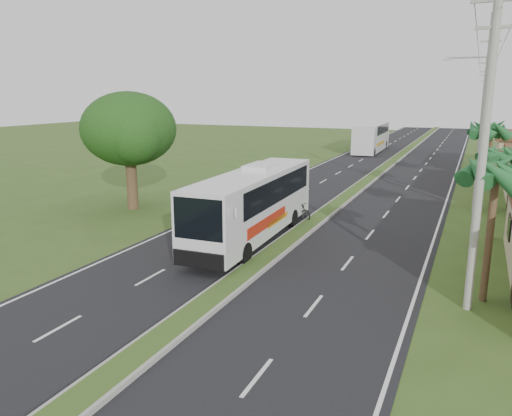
% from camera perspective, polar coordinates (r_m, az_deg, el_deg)
% --- Properties ---
extents(ground, '(180.00, 180.00, 0.00)m').
position_cam_1_polar(ground, '(19.42, -3.43, -9.44)').
color(ground, '#364F1D').
rests_on(ground, ground).
extents(road_asphalt, '(14.00, 160.00, 0.02)m').
position_cam_1_polar(road_asphalt, '(37.60, 10.65, 1.43)').
color(road_asphalt, black).
rests_on(road_asphalt, ground).
extents(median_strip, '(1.20, 160.00, 0.18)m').
position_cam_1_polar(median_strip, '(37.58, 10.66, 1.57)').
color(median_strip, gray).
rests_on(median_strip, ground).
extents(lane_edge_left, '(0.12, 160.00, 0.01)m').
position_cam_1_polar(lane_edge_left, '(39.62, 1.19, 2.23)').
color(lane_edge_left, silver).
rests_on(lane_edge_left, ground).
extents(lane_edge_right, '(0.12, 160.00, 0.01)m').
position_cam_1_polar(lane_edge_right, '(36.71, 20.86, 0.50)').
color(lane_edge_right, silver).
rests_on(lane_edge_right, ground).
extents(palm_verge_a, '(2.40, 2.40, 5.45)m').
position_cam_1_polar(palm_verge_a, '(19.12, 25.78, 3.69)').
color(palm_verge_a, '#473321').
rests_on(palm_verge_a, ground).
extents(palm_verge_b, '(2.40, 2.40, 5.05)m').
position_cam_1_polar(palm_verge_b, '(28.11, 26.09, 5.46)').
color(palm_verge_b, '#473321').
rests_on(palm_verge_b, ground).
extents(palm_verge_c, '(2.40, 2.40, 5.85)m').
position_cam_1_polar(palm_verge_c, '(35.00, 24.90, 8.07)').
color(palm_verge_c, '#473321').
rests_on(palm_verge_c, ground).
extents(palm_verge_d, '(2.40, 2.40, 5.25)m').
position_cam_1_polar(palm_verge_d, '(44.02, 25.39, 8.05)').
color(palm_verge_d, '#473321').
rests_on(palm_verge_d, ground).
extents(shade_tree, '(6.30, 6.00, 7.54)m').
position_cam_1_polar(shade_tree, '(33.09, -14.45, 8.48)').
color(shade_tree, '#473321').
rests_on(shade_tree, ground).
extents(utility_pole_a, '(1.60, 0.28, 11.00)m').
position_cam_1_polar(utility_pole_a, '(18.01, 24.56, 6.31)').
color(utility_pole_a, gray).
rests_on(utility_pole_a, ground).
extents(utility_pole_b, '(3.20, 0.28, 12.00)m').
position_cam_1_polar(utility_pole_b, '(33.94, 24.54, 9.91)').
color(utility_pole_b, gray).
rests_on(utility_pole_b, ground).
extents(utility_pole_c, '(1.60, 0.28, 11.00)m').
position_cam_1_polar(utility_pole_c, '(53.95, 24.47, 10.02)').
color(utility_pole_c, gray).
rests_on(utility_pole_c, ground).
extents(utility_pole_d, '(1.60, 0.28, 10.50)m').
position_cam_1_polar(utility_pole_d, '(73.95, 24.44, 10.33)').
color(utility_pole_d, gray).
rests_on(utility_pole_d, ground).
extents(coach_bus_main, '(2.83, 11.82, 3.80)m').
position_cam_1_polar(coach_bus_main, '(25.39, -0.25, 0.91)').
color(coach_bus_main, silver).
rests_on(coach_bus_main, ground).
extents(coach_bus_far, '(2.96, 12.36, 3.58)m').
position_cam_1_polar(coach_bus_far, '(66.64, 13.08, 8.05)').
color(coach_bus_far, silver).
rests_on(coach_bus_far, ground).
extents(motorcyclist, '(1.97, 1.17, 2.41)m').
position_cam_1_polar(motorcyclist, '(29.61, 4.82, 0.20)').
color(motorcyclist, black).
rests_on(motorcyclist, ground).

